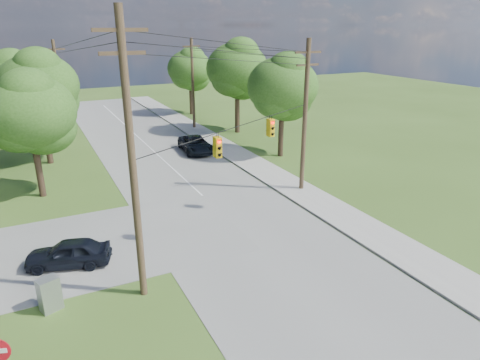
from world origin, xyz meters
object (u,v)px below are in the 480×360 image
car_cross_dark (68,253)px  car_main_north (196,144)px  pole_north_w (60,91)px  pole_sw (132,160)px  pole_north_e (193,83)px  pole_ne (305,115)px  control_cabinet (49,294)px

car_cross_dark → car_main_north: (12.80, 16.24, 0.03)m
car_cross_dark → pole_north_w: bearing=-167.9°
pole_sw → car_main_north: pole_sw is taller
pole_sw → pole_north_e: pole_sw is taller
car_cross_dark → pole_ne: bearing=120.0°
control_cabinet → pole_sw: bearing=-29.6°
pole_north_e → car_main_north: (-3.40, -9.43, -4.38)m
pole_north_w → pole_sw: bearing=-89.2°
pole_sw → car_main_north: size_ratio=2.31×
pole_sw → pole_ne: pole_sw is taller
pole_sw → pole_north_e: 32.55m
pole_ne → car_cross_dark: bearing=-167.2°
pole_sw → control_cabinet: pole_sw is taller
pole_ne → pole_north_e: pole_ne is taller
pole_north_w → car_cross_dark: 26.15m
pole_sw → pole_ne: 15.51m
pole_north_w → control_cabinet: pole_north_w is taller
car_main_north → pole_north_e: bearing=74.9°
car_main_north → pole_ne: bearing=-70.1°
car_main_north → pole_north_w: bearing=142.8°
pole_sw → pole_north_w: 29.62m
pole_ne → pole_north_w: pole_ne is taller
pole_sw → car_cross_dark: pole_sw is taller
pole_north_e → pole_north_w: bearing=180.0°
pole_north_w → car_main_north: (10.50, -9.43, -4.38)m
pole_sw → car_cross_dark: bearing=124.5°
car_cross_dark → pole_sw: bearing=51.7°
pole_north_e → pole_north_w: size_ratio=1.00×
pole_sw → pole_north_e: size_ratio=1.20×
pole_north_e → car_cross_dark: 30.68m
pole_ne → pole_north_e: size_ratio=1.05×
pole_ne → control_cabinet: size_ratio=7.06×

